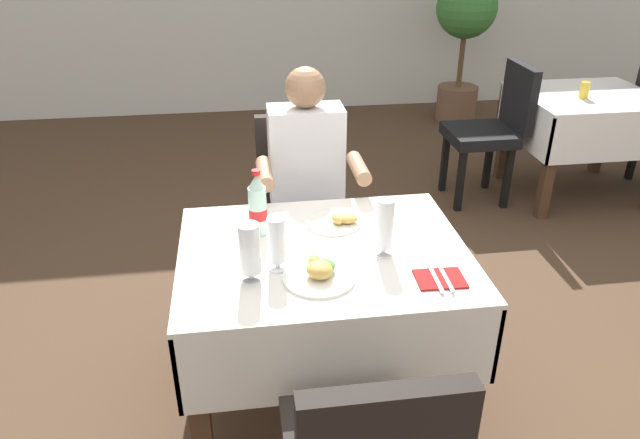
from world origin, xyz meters
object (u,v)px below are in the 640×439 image
(plate_far_diner, at_px, (337,221))
(background_chair_left, at_px, (493,125))
(plate_near_camera, at_px, (319,272))
(beer_glass_left, at_px, (385,228))
(background_dining_table, at_px, (584,120))
(potted_plant_corner, at_px, (464,30))
(napkin_cutlery_set, at_px, (440,279))
(beer_glass_right, at_px, (250,251))
(background_table_tumbler, at_px, (584,90))
(cola_bottle_primary, at_px, (258,206))
(seated_diner_far, at_px, (308,182))
(chair_far_diner_seat, at_px, (300,202))
(beer_glass_middle, at_px, (277,242))
(main_dining_table, at_px, (324,288))

(plate_far_diner, height_order, background_chair_left, background_chair_left)
(plate_near_camera, xyz_separation_m, background_chair_left, (1.51, 2.02, -0.22))
(beer_glass_left, xyz_separation_m, background_dining_table, (1.92, 1.90, -0.30))
(plate_near_camera, xyz_separation_m, potted_plant_corner, (1.91, 3.80, 0.10))
(plate_near_camera, bearing_deg, napkin_cutlery_set, -10.12)
(beer_glass_right, height_order, background_dining_table, beer_glass_right)
(beer_glass_right, bearing_deg, beer_glass_left, 11.73)
(background_table_tumbler, bearing_deg, cola_bottle_primary, -145.12)
(beer_glass_right, xyz_separation_m, cola_bottle_primary, (0.04, 0.33, 0.00))
(seated_diner_far, xyz_separation_m, background_chair_left, (1.44, 1.12, -0.16))
(chair_far_diner_seat, relative_size, background_chair_left, 1.00)
(beer_glass_left, distance_m, background_table_tumbler, 2.57)
(background_table_tumbler, bearing_deg, plate_far_diner, -141.53)
(beer_glass_right, height_order, cola_bottle_primary, cola_bottle_primary)
(plate_far_diner, height_order, napkin_cutlery_set, plate_far_diner)
(seated_diner_far, relative_size, background_chair_left, 1.30)
(beer_glass_middle, height_order, beer_glass_right, beer_glass_right)
(beer_glass_middle, xyz_separation_m, cola_bottle_primary, (-0.05, 0.28, 0.01))
(plate_near_camera, distance_m, cola_bottle_primary, 0.41)
(seated_diner_far, distance_m, beer_glass_left, 0.81)
(seated_diner_far, relative_size, background_table_tumbler, 11.45)
(seated_diner_far, distance_m, cola_bottle_primary, 0.63)
(plate_far_diner, relative_size, beer_glass_right, 1.05)
(plate_far_diner, relative_size, beer_glass_left, 1.01)
(main_dining_table, bearing_deg, cola_bottle_primary, 144.44)
(plate_far_diner, relative_size, beer_glass_middle, 1.12)
(beer_glass_left, relative_size, potted_plant_corner, 0.17)
(beer_glass_left, distance_m, background_dining_table, 2.71)
(main_dining_table, xyz_separation_m, background_table_tumbler, (2.04, 1.76, 0.23))
(cola_bottle_primary, bearing_deg, main_dining_table, -35.56)
(cola_bottle_primary, distance_m, napkin_cutlery_set, 0.75)
(beer_glass_middle, bearing_deg, main_dining_table, 30.15)
(beer_glass_left, bearing_deg, potted_plant_corner, 65.80)
(beer_glass_left, bearing_deg, background_table_tumbler, 44.92)
(main_dining_table, height_order, beer_glass_right, beer_glass_right)
(plate_far_diner, xyz_separation_m, beer_glass_right, (-0.36, -0.37, 0.10))
(plate_near_camera, height_order, background_dining_table, plate_near_camera)
(background_table_tumbler, relative_size, potted_plant_corner, 0.08)
(seated_diner_far, relative_size, beer_glass_middle, 6.11)
(napkin_cutlery_set, height_order, potted_plant_corner, potted_plant_corner)
(main_dining_table, relative_size, seated_diner_far, 0.87)
(beer_glass_middle, bearing_deg, chair_far_diner_seat, 78.89)
(chair_far_diner_seat, xyz_separation_m, background_dining_table, (2.13, 1.01, 0.01))
(beer_glass_left, bearing_deg, chair_far_diner_seat, 103.77)
(beer_glass_right, relative_size, background_dining_table, 0.24)
(cola_bottle_primary, distance_m, background_table_tumbler, 2.78)
(chair_far_diner_seat, bearing_deg, background_dining_table, 25.36)
(background_dining_table, relative_size, background_table_tumbler, 8.40)
(main_dining_table, xyz_separation_m, potted_plant_corner, (1.87, 3.62, 0.29))
(chair_far_diner_seat, distance_m, cola_bottle_primary, 0.76)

